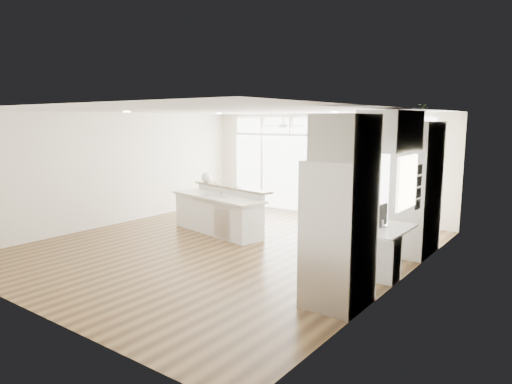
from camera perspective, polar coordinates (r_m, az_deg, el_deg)
The scene contains 24 objects.
floor at distance 9.30m, azimuth -3.60°, elevation -6.83°, with size 7.00×8.00×0.02m, color #3B2612.
ceiling at distance 8.96m, azimuth -3.78°, elevation 10.10°, with size 7.00×8.00×0.02m, color white.
wall_back at distance 12.34m, azimuth 8.37°, elevation 3.42°, with size 7.00×0.04×2.70m, color silver.
wall_front at distance 6.54m, azimuth -26.88°, elevation -2.30°, with size 7.00×0.04×2.70m, color silver.
wall_left at distance 11.58m, azimuth -17.08°, elevation 2.77°, with size 0.04×8.00×2.70m, color silver.
wall_right at distance 7.31m, azimuth 17.83°, elevation -0.66°, with size 0.04×8.00×2.70m, color silver.
glass_wall at distance 12.32m, azimuth 8.20°, elevation 2.01°, with size 5.80×0.06×2.08m, color silver.
transom_row at distance 12.23m, azimuth 8.34°, elevation 8.21°, with size 5.90×0.06×0.40m, color silver.
desk_window at distance 7.57m, azimuth 18.34°, elevation 1.17°, with size 0.04×0.85×0.85m, color white.
ceiling_fan at distance 11.51m, azimuth 3.42°, elevation 8.75°, with size 1.16×1.16×0.32m, color silver.
recessed_lights at distance 9.11m, azimuth -2.95°, elevation 9.97°, with size 3.40×3.00×0.02m, color white.
oven_cabinet at distance 9.12m, azimuth 19.47°, elevation 0.45°, with size 0.64×1.20×2.50m, color silver.
desk_nook at distance 7.91m, azimuth 15.64°, elevation -7.05°, with size 0.72×1.30×0.76m, color silver.
upper_cabinets at distance 7.61m, azimuth 16.55°, elevation 7.34°, with size 0.64×1.30×0.64m, color silver.
refrigerator at distance 6.29m, azimuth 10.32°, elevation -5.13°, with size 0.76×0.90×2.00m, color #BDBCC1.
fridge_cabinet at distance 6.09m, azimuth 11.17°, elevation 6.76°, with size 0.64×0.90×0.60m, color silver.
framed_photos at distance 8.18m, azimuth 19.65°, elevation 0.58°, with size 0.06×0.22×0.80m, color black.
kitchen_island at distance 10.31m, azimuth -4.86°, elevation -2.30°, with size 2.58×0.97×1.02m, color silver.
rug at distance 8.07m, azimuth 9.67°, elevation -9.30°, with size 0.89×0.65×0.01m, color #381B12.
office_chair at distance 8.41m, azimuth 10.17°, elevation -5.17°, with size 0.50×0.47×0.97m, color black.
fishbowl at distance 11.20m, azimuth -6.20°, elevation 1.88°, with size 0.25×0.25×0.25m, color silver.
monitor at distance 7.80m, azimuth 15.27°, elevation -2.86°, with size 0.08×0.48×0.40m, color black.
keyboard at distance 7.90m, azimuth 14.06°, elevation -4.09°, with size 0.13×0.35×0.02m, color silver.
potted_plant at distance 9.03m, azimuth 19.93°, elevation 9.09°, with size 0.28×0.31×0.24m, color #355926.
Camera 1 is at (5.77, -6.85, 2.51)m, focal length 32.00 mm.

